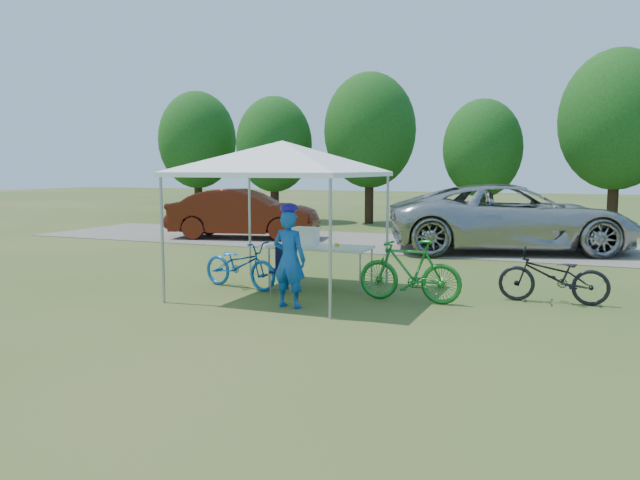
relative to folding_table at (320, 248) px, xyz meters
The scene contains 14 objects.
ground 1.15m from the folding_table, 117.69° to the right, with size 100.00×100.00×0.00m, color #2D5119.
gravel_strip 7.28m from the folding_table, 93.21° to the left, with size 24.00×5.00×0.02m, color gray.
canopy 2.09m from the folding_table, 117.69° to the right, with size 4.53×4.53×3.00m.
treeline 13.58m from the folding_table, 93.02° to the left, with size 24.89×4.28×6.30m.
folding_table is the anchor object (origin of this frame).
folding_chair 0.80m from the folding_table, 131.14° to the right, with size 0.51×0.54×0.80m.
cooler 0.37m from the folding_table, behind, with size 0.47×0.32×0.34m.
ice_cream_cup 0.37m from the folding_table, ahead, with size 0.09×0.09×0.06m, color gold.
cyclist 1.80m from the folding_table, 83.78° to the right, with size 0.58×0.38×1.58m, color #1450A4.
bike_blue 1.54m from the folding_table, 154.57° to the right, with size 0.59×1.70×0.89m, color #1353A6.
bike_green 2.00m from the folding_table, 18.59° to the right, with size 0.50×1.77×1.06m, color #197223.
bike_dark 4.15m from the folding_table, ahead, with size 0.61×1.76×0.92m, color black.
minivan 7.24m from the folding_table, 66.95° to the left, with size 3.01×6.52×1.81m, color #AFAFAA.
sedan 8.61m from the folding_table, 128.93° to the left, with size 1.66×4.75×1.56m, color #4F180D.
Camera 1 is at (4.84, -10.01, 2.24)m, focal length 35.00 mm.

